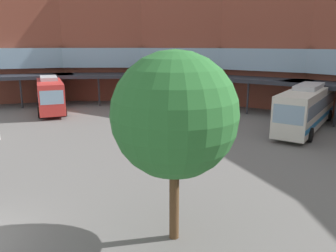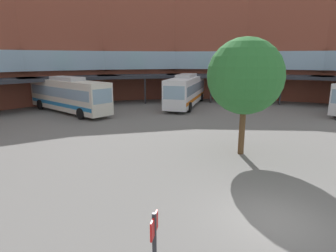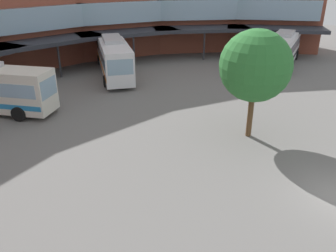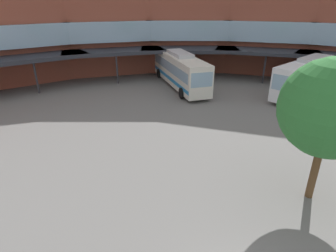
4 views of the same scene
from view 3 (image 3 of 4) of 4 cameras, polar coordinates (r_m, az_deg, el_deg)
The scene contains 3 objects.
bus_0 at distance 42.27m, azimuth 18.34°, elevation 11.98°, with size 10.18×3.27×3.74m.
bus_2 at distance 36.92m, azimuth -8.94°, elevation 11.31°, with size 10.63×10.19×3.85m.
plaza_tree at distance 22.23m, azimuth 14.12°, elevation 9.49°, with size 4.47×4.47×6.97m.
Camera 3 is at (-16.34, 0.64, 10.23)m, focal length 37.20 mm.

